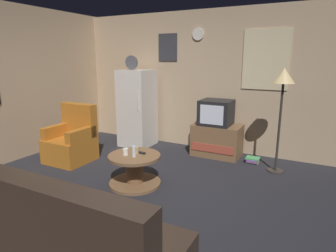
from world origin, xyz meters
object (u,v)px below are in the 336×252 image
at_px(tv_stand, 217,140).
at_px(mug_ceramic_tan, 136,150).
at_px(crt_tv, 216,112).
at_px(armchair, 72,141).
at_px(book_stack, 253,160).
at_px(remote_control, 141,153).
at_px(coffee_table, 135,170).
at_px(fridge, 137,108).
at_px(mug_ceramic_white, 126,152).
at_px(couch, 75,245).
at_px(wine_glass, 134,151).
at_px(standing_lamp, 283,84).

bearing_deg(tv_stand, mug_ceramic_tan, -110.96).
relative_size(crt_tv, armchair, 0.56).
bearing_deg(book_stack, remote_control, -129.13).
distance_m(coffee_table, mug_ceramic_tan, 0.27).
distance_m(fridge, book_stack, 2.40).
height_order(mug_ceramic_white, armchair, armchair).
xyz_separation_m(coffee_table, mug_ceramic_white, (-0.10, -0.06, 0.26)).
bearing_deg(mug_ceramic_white, fridge, 118.42).
bearing_deg(couch, book_stack, 78.06).
relative_size(crt_tv, wine_glass, 3.60).
bearing_deg(tv_stand, book_stack, -8.50).
height_order(tv_stand, book_stack, tv_stand).
bearing_deg(wine_glass, mug_ceramic_tan, 111.92).
xyz_separation_m(tv_stand, armchair, (-2.12, -1.39, 0.05)).
relative_size(mug_ceramic_tan, armchair, 0.09).
bearing_deg(standing_lamp, coffee_table, -140.13).
height_order(mug_ceramic_white, mug_ceramic_tan, same).
xyz_separation_m(mug_ceramic_tan, book_stack, (1.30, 1.55, -0.43)).
relative_size(mug_ceramic_tan, book_stack, 0.41).
relative_size(crt_tv, book_stack, 2.47).
bearing_deg(mug_ceramic_tan, couch, -71.35).
relative_size(fridge, standing_lamp, 1.11).
xyz_separation_m(mug_ceramic_white, armchair, (-1.40, 0.39, -0.14)).
bearing_deg(mug_ceramic_white, armchair, 164.49).
bearing_deg(wine_glass, crt_tv, 73.04).
bearing_deg(fridge, coffee_table, -58.05).
xyz_separation_m(mug_ceramic_tan, remote_control, (0.06, 0.02, -0.03)).
xyz_separation_m(fridge, book_stack, (2.30, 0.01, -0.70)).
relative_size(fridge, remote_control, 11.80).
xyz_separation_m(crt_tv, standing_lamp, (1.10, -0.32, 0.57)).
distance_m(fridge, mug_ceramic_tan, 1.86).
distance_m(tv_stand, couch, 3.42).
relative_size(coffee_table, book_stack, 3.29).
bearing_deg(fridge, armchair, -111.01).
bearing_deg(book_stack, fridge, -179.84).
height_order(fridge, mug_ceramic_tan, fridge).
distance_m(fridge, wine_glass, 2.00).
bearing_deg(coffee_table, mug_ceramic_tan, 100.64).
bearing_deg(coffee_table, couch, -71.02).
bearing_deg(tv_stand, couch, -90.58).
bearing_deg(book_stack, armchair, -155.16).
bearing_deg(crt_tv, mug_ceramic_white, -111.19).
height_order(remote_control, book_stack, remote_control).
xyz_separation_m(wine_glass, armchair, (-1.54, 0.40, -0.17)).
height_order(crt_tv, couch, crt_tv).
height_order(fridge, tv_stand, fridge).
xyz_separation_m(standing_lamp, mug_ceramic_white, (-1.78, -1.46, -0.88)).
height_order(crt_tv, wine_glass, crt_tv).
bearing_deg(mug_ceramic_white, coffee_table, 28.27).
height_order(coffee_table, remote_control, remote_control).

